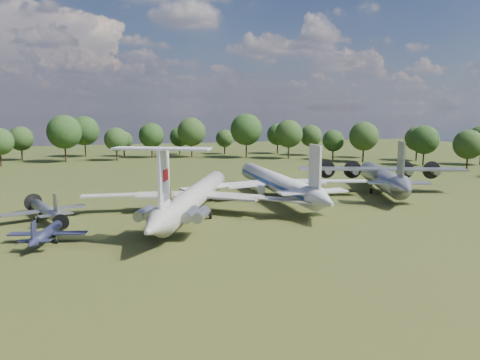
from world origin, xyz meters
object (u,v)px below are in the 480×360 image
object	(u,v)px
il62_airliner	(195,201)
small_prop_west	(47,236)
tu104_jet	(276,186)
small_prop_northwest	(46,213)
person_on_il62	(171,196)
an12_transport	(382,181)

from	to	relation	value
il62_airliner	small_prop_west	distance (m)	23.11
tu104_jet	small_prop_northwest	xyz separation A→B (m)	(-39.54, -6.44, -1.20)
small_prop_west	il62_airliner	bearing A→B (deg)	37.45
small_prop_west	person_on_il62	size ratio (longest dim) A/B	7.11
tu104_jet	small_prop_west	size ratio (longest dim) A/B	3.69
small_prop_west	person_on_il62	bearing A→B (deg)	3.34
il62_airliner	tu104_jet	size ratio (longest dim) A/B	1.01
small_prop_west	person_on_il62	distance (m)	16.33
person_on_il62	small_prop_west	bearing A→B (deg)	-2.84
person_on_il62	tu104_jet	bearing A→B (deg)	-130.23
an12_transport	small_prop_northwest	distance (m)	62.47
small_prop_northwest	tu104_jet	bearing A→B (deg)	-12.24
il62_airliner	small_prop_northwest	distance (m)	22.60
tu104_jet	small_prop_west	world-z (taller)	tu104_jet
an12_transport	person_on_il62	xyz separation A→B (m)	(-45.13, -21.79, 3.27)
an12_transport	small_prop_northwest	size ratio (longest dim) A/B	2.22
an12_transport	small_prop_northwest	world-z (taller)	an12_transport
small_prop_northwest	person_on_il62	size ratio (longest dim) A/B	9.05
small_prop_west	small_prop_northwest	xyz separation A→B (m)	(-1.54, 12.91, 0.26)
small_prop_west	small_prop_northwest	distance (m)	13.01
tu104_jet	an12_transport	size ratio (longest dim) A/B	1.31
il62_airliner	tu104_jet	xyz separation A→B (m)	(17.17, 9.46, 0.03)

